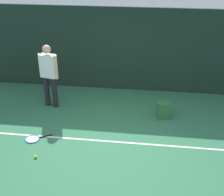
{
  "coord_description": "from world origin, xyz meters",
  "views": [
    {
      "loc": [
        0.74,
        -5.33,
        3.98
      ],
      "look_at": [
        0.0,
        0.4,
        1.0
      ],
      "focal_mm": 48.98,
      "sensor_mm": 36.0,
      "label": 1
    }
  ],
  "objects_px": {
    "tennis_player": "(49,73)",
    "tennis_ball_by_fence": "(35,157)",
    "backpack": "(163,110)",
    "tennis_racket": "(34,139)"
  },
  "relations": [
    {
      "from": "tennis_player",
      "to": "backpack",
      "type": "distance_m",
      "value": 3.06
    },
    {
      "from": "tennis_racket",
      "to": "tennis_player",
      "type": "bearing_deg",
      "value": -117.62
    },
    {
      "from": "tennis_ball_by_fence",
      "to": "tennis_player",
      "type": "bearing_deg",
      "value": 98.55
    },
    {
      "from": "backpack",
      "to": "tennis_racket",
      "type": "bearing_deg",
      "value": 10.44
    },
    {
      "from": "backpack",
      "to": "tennis_player",
      "type": "bearing_deg",
      "value": -19.12
    },
    {
      "from": "tennis_player",
      "to": "backpack",
      "type": "bearing_deg",
      "value": -172.42
    },
    {
      "from": "tennis_player",
      "to": "tennis_ball_by_fence",
      "type": "distance_m",
      "value": 2.43
    },
    {
      "from": "tennis_racket",
      "to": "tennis_ball_by_fence",
      "type": "bearing_deg",
      "value": 83.85
    },
    {
      "from": "tennis_player",
      "to": "tennis_ball_by_fence",
      "type": "bearing_deg",
      "value": 111.02
    },
    {
      "from": "tennis_player",
      "to": "tennis_ball_by_fence",
      "type": "relative_size",
      "value": 25.76
    }
  ]
}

